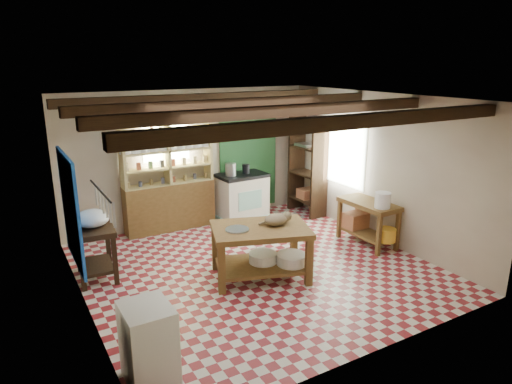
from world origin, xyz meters
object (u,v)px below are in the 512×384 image
prep_table (96,252)px  right_counter (367,223)px  white_cabinet (148,344)px  work_table (260,252)px  stove (242,196)px  cat (276,219)px

prep_table → right_counter: size_ratio=0.75×
prep_table → right_counter: (4.38, -1.02, -0.02)m
prep_table → white_cabinet: bearing=-85.7°
work_table → prep_table: 2.42m
work_table → prep_table: prep_table is taller
prep_table → work_table: bearing=-24.7°
stove → white_cabinet: bearing=-131.8°
stove → white_cabinet: size_ratio=1.15×
white_cabinet → right_counter: 4.68m
white_cabinet → cat: bearing=29.9°
cat → white_cabinet: bearing=-140.8°
work_table → stove: stove is taller
right_counter → white_cabinet: bearing=-161.0°
white_cabinet → work_table: bearing=33.4°
prep_table → cat: cat is taller
work_table → prep_table: size_ratio=1.72×
prep_table → cat: size_ratio=2.17×
work_table → white_cabinet: 2.56m
work_table → prep_table: bearing=169.4°
work_table → right_counter: 2.28m
work_table → right_counter: work_table is taller
work_table → white_cabinet: (-2.13, -1.43, 0.02)m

